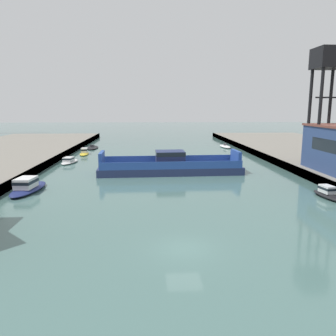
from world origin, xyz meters
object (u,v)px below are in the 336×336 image
moored_boat_near_left (69,161)px  moored_boat_far_right (27,186)px  moored_boat_mid_left (225,146)px  moored_boat_far_left (84,152)px  moored_boat_upstream_a (92,147)px  crane_tower (328,71)px  chain_ferry (170,166)px  moored_boat_near_right (328,194)px

moored_boat_near_left → moored_boat_far_right: moored_boat_far_right is taller
moored_boat_mid_left → moored_boat_far_left: size_ratio=1.11×
moored_boat_upstream_a → crane_tower: crane_tower is taller
chain_ferry → moored_boat_mid_left: chain_ferry is taller
moored_boat_mid_left → moored_boat_far_right: 53.41m
moored_boat_near_left → crane_tower: bearing=-18.8°
chain_ferry → moored_boat_near_right: size_ratio=4.21×
moored_boat_far_right → moored_boat_upstream_a: 42.03m
moored_boat_far_left → crane_tower: (38.44, -24.29, 14.18)m
moored_boat_near_right → crane_tower: 19.06m
chain_ferry → moored_boat_far_right: (-17.45, -10.54, -0.38)m
moored_boat_near_left → moored_boat_near_right: 42.07m
moored_boat_near_right → moored_boat_far_right: (-33.93, 4.57, 0.16)m
moored_boat_mid_left → moored_boat_far_left: 34.14m
chain_ferry → moored_boat_near_right: 22.37m
chain_ferry → moored_boat_mid_left: 35.07m
moored_boat_far_left → moored_boat_mid_left: bearing=18.0°
chain_ferry → moored_boat_far_right: size_ratio=2.67×
moored_boat_near_right → moored_boat_far_right: moored_boat_far_right is taller
chain_ferry → moored_boat_upstream_a: size_ratio=2.58×
crane_tower → moored_boat_far_right: bearing=-169.7°
moored_boat_far_right → moored_boat_upstream_a: (0.42, 42.03, -0.46)m
moored_boat_mid_left → moored_boat_far_left: bearing=-162.0°
moored_boat_mid_left → moored_boat_far_left: moored_boat_far_left is taller
moored_boat_upstream_a → crane_tower: bearing=-42.1°
moored_boat_near_right → moored_boat_far_right: bearing=172.3°
moored_boat_mid_left → moored_boat_near_right: bearing=-88.9°
moored_boat_near_left → moored_boat_upstream_a: bearing=89.0°
moored_boat_far_right → moored_boat_upstream_a: moored_boat_far_right is taller
moored_boat_mid_left → moored_boat_upstream_a: size_ratio=0.80×
moored_boat_near_left → crane_tower: crane_tower is taller
moored_boat_near_left → crane_tower: size_ratio=0.37×
moored_boat_near_right → moored_boat_far_left: bearing=132.8°
moored_boat_mid_left → crane_tower: 38.18m
moored_boat_far_right → moored_boat_upstream_a: bearing=89.4°
moored_boat_near_right → moored_boat_near_left: bearing=143.7°
moored_boat_far_right → crane_tower: 42.08m
moored_boat_near_left → moored_boat_near_right: (33.89, -24.93, 0.08)m
moored_boat_mid_left → chain_ferry: bearing=-116.4°
chain_ferry → crane_tower: (21.58, -3.45, 13.64)m
moored_boat_near_left → moored_boat_far_left: moored_boat_far_left is taller
chain_ferry → moored_boat_mid_left: size_ratio=3.22×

